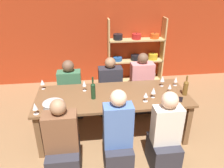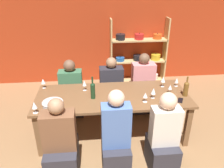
% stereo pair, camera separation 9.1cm
% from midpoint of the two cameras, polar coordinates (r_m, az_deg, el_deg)
% --- Properties ---
extents(wall_back_red, '(8.80, 0.06, 2.70)m').
position_cam_midpoint_polar(wall_back_red, '(5.51, -4.60, 14.19)').
color(wall_back_red, '#B23819').
rests_on(wall_back_red, ground_plane).
extents(shelf_unit, '(1.41, 0.30, 1.62)m').
position_cam_midpoint_polar(shelf_unit, '(5.62, 5.99, 7.36)').
color(shelf_unit, tan).
rests_on(shelf_unit, ground_plane).
extents(dining_table, '(2.43, 0.97, 0.77)m').
position_cam_midpoint_polar(dining_table, '(3.54, -0.53, -4.11)').
color(dining_table, brown).
rests_on(dining_table, ground_plane).
extents(mixing_bowl, '(0.30, 0.30, 0.10)m').
position_cam_midpoint_polar(mixing_bowl, '(3.24, -15.84, -5.40)').
color(mixing_bowl, '#B7BABC').
rests_on(mixing_bowl, dining_table).
extents(wine_bottle_green, '(0.07, 0.07, 0.36)m').
position_cam_midpoint_polar(wine_bottle_green, '(3.35, -5.73, -1.65)').
color(wine_bottle_green, '#19381E').
rests_on(wine_bottle_green, dining_table).
extents(wine_bottle_dark, '(0.08, 0.08, 0.33)m').
position_cam_midpoint_polar(wine_bottle_dark, '(3.63, 17.98, -0.85)').
color(wine_bottle_dark, brown).
rests_on(wine_bottle_dark, dining_table).
extents(wine_glass_red_a, '(0.07, 0.07, 0.15)m').
position_cam_midpoint_polar(wine_glass_red_a, '(3.31, 8.05, -2.89)').
color(wine_glass_red_a, white).
rests_on(wine_glass_red_a, dining_table).
extents(wine_glass_red_b, '(0.07, 0.07, 0.18)m').
position_cam_midpoint_polar(wine_glass_red_b, '(3.61, -8.00, 0.07)').
color(wine_glass_red_b, white).
rests_on(wine_glass_red_b, dining_table).
extents(wine_glass_empty_a, '(0.06, 0.06, 0.14)m').
position_cam_midpoint_polar(wine_glass_empty_a, '(3.65, 14.18, -0.67)').
color(wine_glass_empty_a, white).
rests_on(wine_glass_empty_a, dining_table).
extents(wine_glass_empty_b, '(0.07, 0.07, 0.17)m').
position_cam_midpoint_polar(wine_glass_empty_b, '(3.83, -18.40, 0.44)').
color(wine_glass_empty_b, white).
rests_on(wine_glass_empty_b, dining_table).
extents(wine_glass_empty_c, '(0.08, 0.08, 0.19)m').
position_cam_midpoint_polar(wine_glass_empty_c, '(3.82, 12.40, 1.34)').
color(wine_glass_empty_c, white).
rests_on(wine_glass_empty_c, dining_table).
extents(wine_glass_red_c, '(0.06, 0.06, 0.16)m').
position_cam_midpoint_polar(wine_glass_red_c, '(3.92, 15.70, 1.08)').
color(wine_glass_red_c, white).
rests_on(wine_glass_red_c, dining_table).
extents(wine_glass_red_d, '(0.07, 0.07, 0.17)m').
position_cam_midpoint_polar(wine_glass_red_d, '(3.43, 10.06, -1.75)').
color(wine_glass_red_d, white).
rests_on(wine_glass_red_d, dining_table).
extents(wine_glass_empty_d, '(0.07, 0.07, 0.17)m').
position_cam_midpoint_polar(wine_glass_empty_d, '(3.16, -20.29, -5.55)').
color(wine_glass_empty_d, white).
rests_on(wine_glass_empty_d, dining_table).
extents(cell_phone, '(0.13, 0.17, 0.01)m').
position_cam_midpoint_polar(cell_phone, '(3.52, 16.69, -3.86)').
color(cell_phone, black).
rests_on(cell_phone, dining_table).
extents(person_near_a, '(0.37, 0.46, 1.27)m').
position_cam_midpoint_polar(person_near_a, '(3.00, 0.61, -15.25)').
color(person_near_a, '#2D2D38').
rests_on(person_near_a, ground_plane).
extents(person_far_a, '(0.46, 0.57, 1.12)m').
position_cam_midpoint_polar(person_far_a, '(4.41, -1.04, -1.94)').
color(person_far_a, '#2D2D38').
rests_on(person_far_a, ground_plane).
extents(person_near_b, '(0.38, 0.47, 1.19)m').
position_cam_midpoint_polar(person_near_b, '(3.16, 12.74, -14.22)').
color(person_near_b, '#2D2D38').
rests_on(person_near_b, ground_plane).
extents(person_far_b, '(0.44, 0.55, 1.18)m').
position_cam_midpoint_polar(person_far_b, '(4.47, 7.02, -1.28)').
color(person_far_b, '#2D2D38').
rests_on(person_far_b, ground_plane).
extents(person_near_c, '(0.41, 0.52, 1.20)m').
position_cam_midpoint_polar(person_near_c, '(3.02, -13.44, -16.70)').
color(person_near_c, '#2D2D38').
rests_on(person_near_c, ground_plane).
extents(person_far_c, '(0.44, 0.55, 1.10)m').
position_cam_midpoint_polar(person_far_c, '(4.38, -11.34, -2.68)').
color(person_far_c, '#2D2D38').
rests_on(person_far_c, ground_plane).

